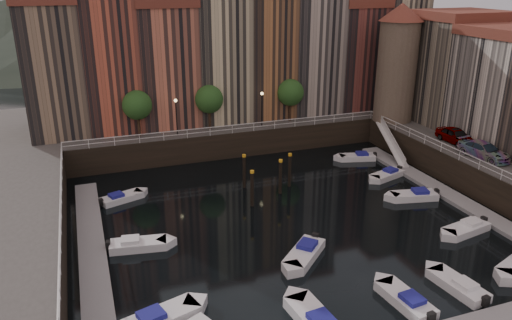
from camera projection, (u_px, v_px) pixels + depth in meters
name	position (u px, v px, depth m)	size (l,w,h in m)	color
ground	(288.00, 218.00, 43.14)	(200.00, 200.00, 0.00)	black
quay_far	(210.00, 123.00, 65.54)	(80.00, 20.00, 3.00)	black
dock_left	(93.00, 256.00, 37.06)	(2.00, 28.00, 0.35)	gray
dock_right	(449.00, 195.00, 47.33)	(2.00, 28.00, 0.35)	gray
mountains	(137.00, 20.00, 137.90)	(145.00, 100.00, 18.00)	#2D382D
far_terrace	(239.00, 51.00, 61.08)	(48.70, 10.30, 17.50)	#836B53
right_terrace	(511.00, 80.00, 51.54)	(9.30, 24.30, 14.00)	#766B59
corner_tower	(397.00, 61.00, 58.70)	(5.20, 5.20, 13.80)	#6B5B4C
promenade_trees	(215.00, 99.00, 56.46)	(21.20, 3.20, 5.20)	black
street_lamps	(220.00, 107.00, 55.93)	(10.36, 0.36, 4.18)	black
railings	(268.00, 159.00, 46.12)	(36.08, 34.04, 0.52)	white
gangway	(392.00, 142.00, 56.71)	(2.78, 8.32, 3.73)	white
mooring_pilings	(267.00, 177.00, 47.60)	(5.32, 4.56, 3.78)	black
boat_left_0	(160.00, 319.00, 29.99)	(5.09, 3.09, 1.14)	silver
boat_left_2	(137.00, 245.00, 38.27)	(4.63, 2.30, 1.04)	silver
boat_left_4	(121.00, 198.00, 46.35)	(4.17, 2.70, 0.94)	silver
boat_right_1	(467.00, 228.00, 40.72)	(4.59, 2.37, 1.03)	silver
boat_right_2	(415.00, 196.00, 46.76)	(4.65, 2.50, 1.04)	silver
boat_right_3	(388.00, 175.00, 51.69)	(4.31, 2.66, 0.97)	silver
boat_right_4	(358.00, 157.00, 56.68)	(4.33, 2.49, 0.97)	silver
boat_near_2	(406.00, 300.00, 31.72)	(2.08, 4.64, 1.05)	silver
boat_near_3	(459.00, 286.00, 33.19)	(2.13, 4.58, 1.03)	silver
car_a	(455.00, 136.00, 52.52)	(1.87, 4.64, 1.58)	gray
car_b	(460.00, 136.00, 53.03)	(1.40, 4.01, 1.32)	gray
car_c	(484.00, 151.00, 48.16)	(2.17, 5.34, 1.55)	gray
boat_extra_638	(305.00, 253.00, 37.07)	(4.49, 4.39, 1.11)	silver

